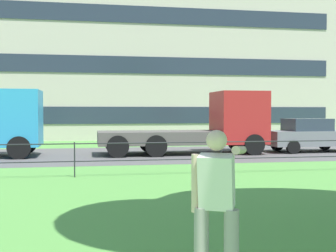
{
  "coord_description": "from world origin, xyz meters",
  "views": [
    {
      "loc": [
        -1.72,
        0.55,
        1.85
      ],
      "look_at": [
        -0.2,
        9.11,
        1.57
      ],
      "focal_mm": 47.14,
      "sensor_mm": 36.0,
      "label": 1
    }
  ],
  "objects_px": {
    "car_grey_left": "(309,135)",
    "apartment_building_background": "(106,28)",
    "person_thrower": "(217,202)",
    "flatbed_truck_far_right": "(207,126)"
  },
  "relations": [
    {
      "from": "person_thrower",
      "to": "apartment_building_background",
      "type": "xyz_separation_m",
      "value": [
        -0.04,
        30.27,
        7.44
      ]
    },
    {
      "from": "flatbed_truck_far_right",
      "to": "person_thrower",
      "type": "bearing_deg",
      "value": -104.72
    },
    {
      "from": "person_thrower",
      "to": "car_grey_left",
      "type": "distance_m",
      "value": 16.83
    },
    {
      "from": "person_thrower",
      "to": "flatbed_truck_far_right",
      "type": "distance_m",
      "value": 14.9
    },
    {
      "from": "car_grey_left",
      "to": "apartment_building_background",
      "type": "distance_m",
      "value": 19.61
    },
    {
      "from": "apartment_building_background",
      "to": "flatbed_truck_far_right",
      "type": "bearing_deg",
      "value": -76.44
    },
    {
      "from": "car_grey_left",
      "to": "flatbed_truck_far_right",
      "type": "bearing_deg",
      "value": -179.92
    },
    {
      "from": "person_thrower",
      "to": "flatbed_truck_far_right",
      "type": "relative_size",
      "value": 0.23
    },
    {
      "from": "flatbed_truck_far_right",
      "to": "apartment_building_background",
      "type": "bearing_deg",
      "value": 103.56
    },
    {
      "from": "person_thrower",
      "to": "car_grey_left",
      "type": "xyz_separation_m",
      "value": [
        8.68,
        14.42,
        -0.12
      ]
    }
  ]
}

